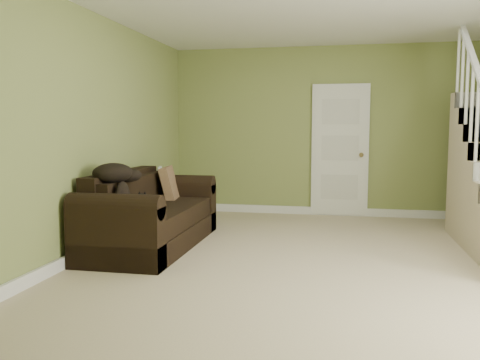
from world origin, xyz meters
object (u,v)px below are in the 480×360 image
at_px(sofa, 149,218).
at_px(side_table, 167,204).
at_px(cat, 145,201).
at_px(banana, 151,209).

distance_m(sofa, side_table, 1.16).
xyz_separation_m(cat, banana, (0.14, -0.17, -0.06)).
bearing_deg(side_table, banana, -76.23).
bearing_deg(sofa, cat, -80.99).
height_order(sofa, side_table, sofa).
distance_m(side_table, cat, 1.37).
bearing_deg(sofa, banana, -65.01).
bearing_deg(banana, sofa, 98.01).
xyz_separation_m(side_table, banana, (0.37, -1.50, 0.18)).
bearing_deg(cat, side_table, 90.39).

